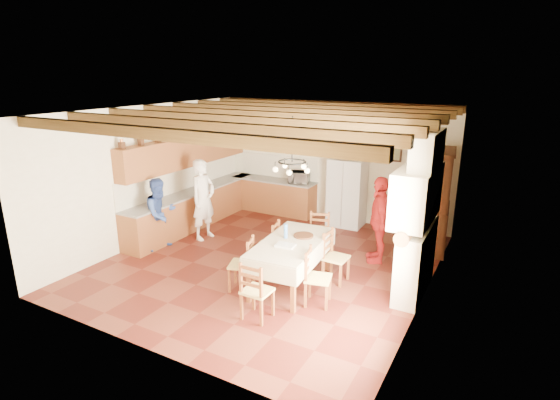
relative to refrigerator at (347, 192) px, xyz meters
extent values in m
cube|color=#511A13|center=(-0.55, -2.89, -0.85)|extent=(6.00, 6.50, 0.02)
cube|color=silver|center=(-0.55, -2.89, 2.17)|extent=(6.00, 6.50, 0.02)
cube|color=beige|center=(-0.55, 0.37, 0.66)|extent=(6.00, 0.02, 3.00)
cube|color=beige|center=(-0.55, -6.15, 0.66)|extent=(6.00, 0.02, 3.00)
cube|color=beige|center=(-3.56, -2.89, 0.66)|extent=(0.02, 6.50, 3.00)
cube|color=beige|center=(2.46, -2.89, 0.66)|extent=(0.02, 6.50, 3.00)
cube|color=brown|center=(-3.25, -1.84, -0.41)|extent=(0.60, 4.30, 0.86)
cube|color=brown|center=(-2.10, 0.06, -0.41)|extent=(2.30, 0.60, 0.86)
cube|color=slate|center=(-3.25, -1.84, 0.04)|extent=(0.62, 4.30, 0.04)
cube|color=slate|center=(-2.10, 0.06, 0.04)|extent=(2.34, 0.62, 0.04)
cube|color=white|center=(-3.54, -1.84, 0.36)|extent=(0.03, 4.30, 0.60)
cube|color=white|center=(-2.10, 0.34, 0.36)|extent=(2.30, 0.03, 0.60)
cube|color=brown|center=(-3.38, -1.84, 1.01)|extent=(0.35, 4.20, 0.70)
cube|color=#311D16|center=(1.00, 0.34, 1.01)|extent=(0.34, 0.03, 0.42)
cube|color=silver|center=(0.00, 0.00, 0.00)|extent=(0.85, 0.70, 1.67)
cube|color=beige|center=(0.28, -3.50, -0.02)|extent=(1.12, 1.98, 0.05)
cube|color=brown|center=(-0.05, -4.38, -0.44)|extent=(0.08, 0.08, 0.79)
cube|color=brown|center=(0.74, -4.32, -0.44)|extent=(0.08, 0.08, 0.79)
cube|color=brown|center=(-0.18, -2.68, -0.44)|extent=(0.08, 0.08, 0.79)
cube|color=brown|center=(0.60, -2.62, -0.44)|extent=(0.08, 0.08, 0.79)
torus|color=black|center=(0.28, -3.50, 1.41)|extent=(0.47, 0.47, 0.03)
imported|color=white|center=(-2.52, -2.41, 0.08)|extent=(0.49, 0.70, 1.83)
imported|color=#304C9E|center=(-2.95, -3.32, -0.06)|extent=(0.69, 0.83, 1.55)
imported|color=red|center=(1.31, -1.73, 0.04)|extent=(0.77, 1.11, 1.75)
imported|color=silver|center=(-1.35, 0.06, 0.21)|extent=(0.62, 0.50, 0.30)
imported|color=#392210|center=(-0.12, 0.00, 0.98)|extent=(0.35, 0.35, 0.29)
camera|label=1|loc=(3.52, -9.80, 2.86)|focal=28.00mm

